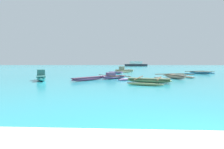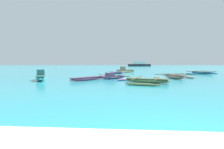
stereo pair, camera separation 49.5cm
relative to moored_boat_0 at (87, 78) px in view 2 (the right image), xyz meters
The scene contains 9 objects.
moored_boat_0 is the anchor object (origin of this frame).
moored_boat_1 5.53m from the moored_boat_0, 17.26° to the right, with size 3.68×4.58×0.43m.
moored_boat_2 4.33m from the moored_boat_0, behind, with size 1.98×3.11×1.00m.
moored_boat_3 8.87m from the moored_boat_0, 15.58° to the left, with size 4.27×3.09×0.48m.
moored_boat_4 10.87m from the moored_boat_0, 77.82° to the left, with size 2.41×1.60×0.28m.
moored_boat_5 17.77m from the moored_boat_0, 34.90° to the left, with size 4.91×3.92×0.41m.
moored_boat_6 14.41m from the moored_boat_0, 75.75° to the left, with size 3.35×3.29×1.02m.
moored_boat_7 2.89m from the moored_boat_0, 39.10° to the left, with size 3.80×4.60×0.65m.
distant_ferry 68.13m from the moored_boat_0, 81.29° to the left, with size 10.61×2.34×2.34m.
Camera 2 is at (-1.49, -2.86, 1.62)m, focal length 28.00 mm.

